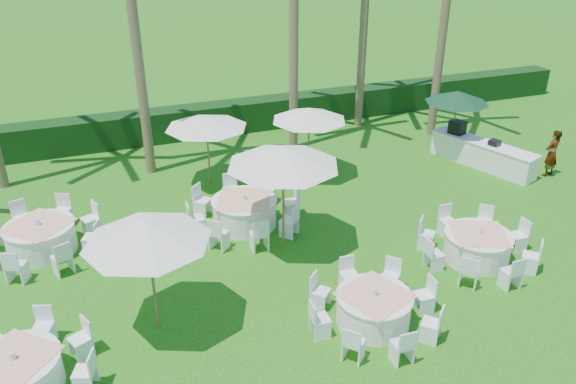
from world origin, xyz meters
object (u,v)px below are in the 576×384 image
Objects in this scene: umbrella_green at (457,97)px; staff_person at (552,153)px; banquet_table_c at (477,246)px; banquet_table_a at (17,373)px; umbrella_b at (283,156)px; umbrella_d at (309,114)px; banquet_table_d at (41,237)px; umbrella_a at (146,232)px; buffet_table at (481,153)px; banquet_table_b at (374,308)px; umbrella_c at (206,121)px; banquet_table_e at (244,211)px.

staff_person is at bearing -51.11° from umbrella_green.
umbrella_green is (3.41, 5.96, 1.83)m from banquet_table_c.
banquet_table_a is 1.75× the size of staff_person.
banquet_table_c is 5.47m from umbrella_b.
banquet_table_a is 1.15× the size of umbrella_d.
banquet_table_c is at bearing 19.44° from staff_person.
banquet_table_c is 1.20× the size of umbrella_d.
banquet_table_d is 1.06× the size of umbrella_b.
buffet_table is (11.97, 4.65, -1.92)m from umbrella_a.
umbrella_a is at bearing 17.02° from banquet_table_a.
banquet_table_c is 0.97× the size of banquet_table_d.
buffet_table is (14.32, 0.50, 0.06)m from banquet_table_d.
banquet_table_a is 7.35m from umbrella_b.
banquet_table_d is 14.33m from buffet_table.
banquet_table_d is (-6.75, 5.63, 0.03)m from banquet_table_b.
umbrella_b is 1.79× the size of staff_person.
staff_person reaches higher than banquet_table_c.
umbrella_b reaches higher than banquet_table_b.
umbrella_a is at bearing -153.39° from umbrella_green.
banquet_table_a is 0.98× the size of banquet_table_b.
banquet_table_c is (3.67, 1.27, 0.01)m from banquet_table_b.
staff_person is (13.59, 3.15, -1.59)m from umbrella_a.
umbrella_c is (-5.34, 6.76, 1.77)m from banquet_table_c.
banquet_table_b is 3.89m from banquet_table_c.
banquet_table_e reaches higher than banquet_table_c.
umbrella_b is 8.96m from buffet_table.
buffet_table reaches higher than banquet_table_a.
banquet_table_b is 1.11× the size of umbrella_c.
umbrella_b is at bearing 101.80° from banquet_table_b.
banquet_table_e is 1.31× the size of umbrella_d.
umbrella_green reaches higher than banquet_table_c.
umbrella_c is 0.68× the size of buffet_table.
buffet_table is at bearing 2.00° from banquet_table_d.
banquet_table_c is at bearing 19.11° from banquet_table_b.
umbrella_d reaches higher than banquet_table_c.
umbrella_d is at bearing -9.86° from umbrella_c.
umbrella_c is 1.07× the size of umbrella_green.
staff_person is at bearing -2.36° from banquet_table_e.
umbrella_a reaches higher than banquet_table_b.
banquet_table_c is 7.11m from umbrella_green.
umbrella_b reaches higher than banquet_table_c.
banquet_table_b is 0.94× the size of banquet_table_d.
umbrella_a is (-4.40, 1.48, 2.01)m from banquet_table_b.
banquet_table_d is (-10.43, 4.35, 0.02)m from banquet_table_c.
banquet_table_a is 0.73× the size of buffet_table.
banquet_table_d is at bearing -15.48° from staff_person.
umbrella_green reaches higher than banquet_table_e.
banquet_table_b is 5.25m from banquet_table_e.
banquet_table_a is at bearing -162.98° from umbrella_a.
banquet_table_c is 0.92× the size of banquet_table_e.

